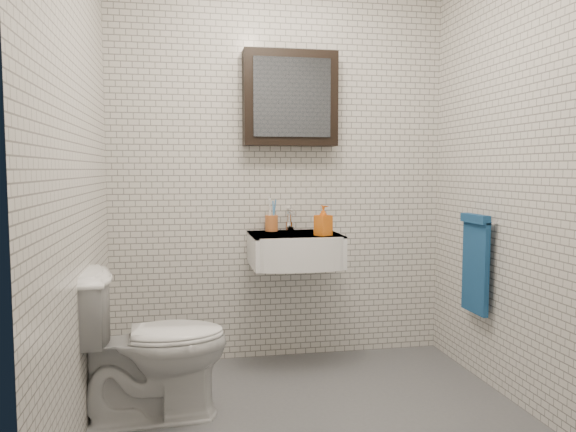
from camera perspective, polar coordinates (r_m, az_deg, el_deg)
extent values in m
cube|color=#505459|center=(2.98, 2.76, -19.92)|extent=(2.20, 2.00, 0.01)
cube|color=silver|center=(3.69, -0.76, 4.76)|extent=(2.20, 0.02, 2.50)
cube|color=silver|center=(1.75, 10.52, 4.67)|extent=(2.20, 0.02, 2.50)
cube|color=silver|center=(2.68, -20.76, 4.45)|extent=(0.02, 2.00, 2.50)
cube|color=silver|center=(3.15, 22.76, 4.39)|extent=(0.02, 2.00, 2.50)
cube|color=white|center=(3.51, 0.68, -3.42)|extent=(0.55, 0.45, 0.20)
cylinder|color=silver|center=(3.52, 0.62, -1.96)|extent=(0.31, 0.31, 0.02)
cylinder|color=silver|center=(3.52, 0.62, -1.83)|extent=(0.04, 0.04, 0.01)
cube|color=white|center=(3.50, 0.68, -1.88)|extent=(0.55, 0.45, 0.01)
cylinder|color=silver|center=(3.66, 0.18, -1.04)|extent=(0.06, 0.06, 0.06)
cylinder|color=silver|center=(3.65, 0.18, -0.11)|extent=(0.03, 0.03, 0.08)
cylinder|color=silver|center=(3.59, 0.36, 0.29)|extent=(0.02, 0.12, 0.02)
cube|color=silver|center=(3.68, 0.09, 0.79)|extent=(0.02, 0.09, 0.01)
cube|color=black|center=(3.66, 0.21, 11.83)|extent=(0.60, 0.14, 0.60)
cube|color=#3F444C|center=(3.58, 0.44, 11.97)|extent=(0.49, 0.01, 0.49)
cylinder|color=silver|center=(3.44, 18.85, -0.49)|extent=(0.02, 0.30, 0.02)
cylinder|color=silver|center=(3.57, 18.11, -0.30)|extent=(0.04, 0.02, 0.02)
cylinder|color=silver|center=(3.34, 20.23, -0.68)|extent=(0.04, 0.02, 0.02)
cube|color=navy|center=(3.47, 18.51, -4.94)|extent=(0.03, 0.26, 0.54)
cube|color=navy|center=(3.43, 18.49, -0.25)|extent=(0.05, 0.26, 0.05)
cylinder|color=#BF652F|center=(3.64, -1.69, -0.74)|extent=(0.11, 0.11, 0.10)
cylinder|color=white|center=(3.62, -1.91, 0.30)|extent=(0.02, 0.03, 0.20)
cylinder|color=#3E81C6|center=(3.63, -1.47, 0.15)|extent=(0.02, 0.02, 0.18)
cylinder|color=white|center=(3.64, -1.80, 0.42)|extent=(0.02, 0.04, 0.21)
cylinder|color=#3E81C6|center=(3.64, -1.42, 0.25)|extent=(0.03, 0.04, 0.19)
imported|color=orange|center=(3.39, 3.60, -0.46)|extent=(0.11, 0.11, 0.18)
imported|color=white|center=(2.95, -13.74, -12.49)|extent=(0.78, 0.48, 0.77)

